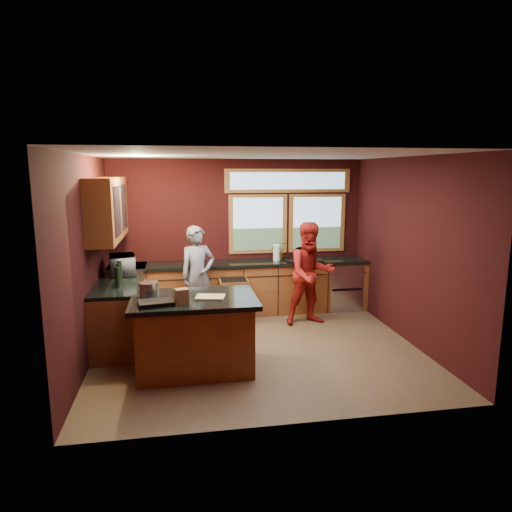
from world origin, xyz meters
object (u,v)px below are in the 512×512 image
object	(u,v)px
person_red	(311,274)
cutting_board	(210,297)
island	(195,333)
stock_pot	(149,289)
person_grey	(198,276)

from	to	relation	value
person_red	cutting_board	world-z (taller)	person_red
island	cutting_board	size ratio (longest dim) A/B	4.43
island	cutting_board	xyz separation A→B (m)	(0.20, -0.05, 0.48)
island	cutting_board	world-z (taller)	cutting_board
island	person_red	xyz separation A→B (m)	(1.94, 1.48, 0.36)
island	cutting_board	bearing A→B (deg)	-14.04
island	stock_pot	size ratio (longest dim) A/B	6.46
person_grey	cutting_board	size ratio (longest dim) A/B	4.65
person_red	stock_pot	xyz separation A→B (m)	(-2.49, -1.33, 0.19)
island	cutting_board	distance (m)	0.52
island	stock_pot	xyz separation A→B (m)	(-0.55, 0.15, 0.56)
island	stock_pot	world-z (taller)	stock_pot
person_grey	stock_pot	distance (m)	1.76
stock_pot	island	bearing A→B (deg)	-15.26
person_red	cutting_board	bearing A→B (deg)	-145.11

